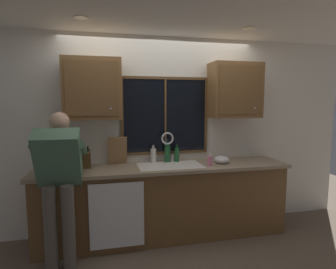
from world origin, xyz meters
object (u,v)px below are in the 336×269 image
object	(u,v)px
person_standing	(59,174)
mixing_bowl	(222,160)
knife_block	(85,159)
bottle_tall_clear	(153,155)
bottle_amber_small	(167,153)
cutting_board	(117,151)
soap_dispenser	(210,161)
bottle_green_glass	(177,154)

from	to	relation	value
person_standing	mixing_bowl	size ratio (longest dim) A/B	8.01
knife_block	bottle_tall_clear	world-z (taller)	knife_block
bottle_tall_clear	bottle_amber_small	bearing A→B (deg)	-4.32
cutting_board	person_standing	bearing A→B (deg)	-138.02
mixing_bowl	bottle_amber_small	xyz separation A→B (m)	(-0.67, 0.23, 0.08)
soap_dispenser	bottle_tall_clear	bearing A→B (deg)	152.57
person_standing	bottle_tall_clear	distance (m)	1.22
person_standing	soap_dispenser	distance (m)	1.75
bottle_tall_clear	knife_block	bearing A→B (deg)	-170.57
bottle_tall_clear	person_standing	bearing A→B (deg)	-152.55
bottle_tall_clear	cutting_board	bearing A→B (deg)	-179.33
knife_block	soap_dispenser	bearing A→B (deg)	-7.58
soap_dispenser	knife_block	bearing A→B (deg)	172.42
bottle_tall_clear	bottle_amber_small	world-z (taller)	bottle_amber_small
bottle_amber_small	bottle_tall_clear	bearing A→B (deg)	175.68
knife_block	cutting_board	xyz separation A→B (m)	(0.38, 0.13, 0.07)
bottle_tall_clear	bottle_green_glass	bearing A→B (deg)	-4.20
cutting_board	mixing_bowl	xyz separation A→B (m)	(1.32, -0.23, -0.13)
mixing_bowl	bottle_green_glass	bearing A→B (deg)	158.29
bottle_amber_small	mixing_bowl	bearing A→B (deg)	-18.57
bottle_green_glass	bottle_amber_small	distance (m)	0.13
knife_block	mixing_bowl	distance (m)	1.70
person_standing	bottle_amber_small	size ratio (longest dim) A/B	5.41
bottle_amber_small	knife_block	bearing A→B (deg)	-173.02
soap_dispenser	bottle_amber_small	bearing A→B (deg)	145.18
cutting_board	soap_dispenser	xyz separation A→B (m)	(1.12, -0.33, -0.11)
cutting_board	bottle_tall_clear	world-z (taller)	cutting_board
knife_block	cutting_board	world-z (taller)	cutting_board
mixing_bowl	bottle_green_glass	world-z (taller)	bottle_green_glass
mixing_bowl	person_standing	bearing A→B (deg)	-170.58
mixing_bowl	bottle_amber_small	distance (m)	0.71
bottle_green_glass	bottle_tall_clear	size ratio (longest dim) A/B	1.00
soap_dispenser	bottle_tall_clear	distance (m)	0.74
bottle_green_glass	knife_block	bearing A→B (deg)	-174.22
knife_block	bottle_amber_small	world-z (taller)	knife_block
bottle_green_glass	bottle_tall_clear	bearing A→B (deg)	175.80
bottle_tall_clear	bottle_amber_small	size ratio (longest dim) A/B	0.81
mixing_bowl	bottle_tall_clear	world-z (taller)	bottle_tall_clear
person_standing	bottle_green_glass	bearing A→B (deg)	21.11
bottle_green_glass	bottle_amber_small	size ratio (longest dim) A/B	0.82
person_standing	soap_dispenser	world-z (taller)	person_standing
person_standing	cutting_board	bearing A→B (deg)	41.98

